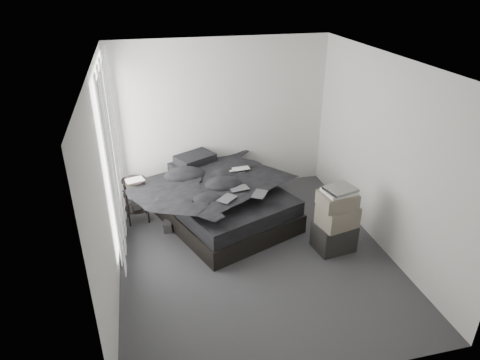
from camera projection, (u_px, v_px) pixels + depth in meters
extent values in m
cube|color=#363638|center=(253.00, 253.00, 5.93)|extent=(3.60, 4.20, 0.01)
cube|color=white|center=(257.00, 63.00, 4.77)|extent=(3.60, 4.20, 0.01)
cube|color=silver|center=(222.00, 117.00, 7.17)|extent=(3.60, 0.01, 2.60)
cube|color=silver|center=(322.00, 273.00, 3.52)|extent=(3.60, 0.01, 2.60)
cube|color=silver|center=(106.00, 184.00, 4.97)|extent=(0.01, 4.20, 2.60)
cube|color=silver|center=(384.00, 155.00, 5.72)|extent=(0.01, 4.20, 2.60)
cube|color=white|center=(110.00, 151.00, 5.74)|extent=(0.02, 2.00, 2.30)
cube|color=white|center=(114.00, 155.00, 5.78)|extent=(0.06, 2.12, 2.48)
cube|color=black|center=(221.00, 210.00, 6.70)|extent=(2.29, 2.58, 0.29)
cube|color=black|center=(221.00, 196.00, 6.58)|extent=(2.21, 2.50, 0.23)
imported|color=black|center=(222.00, 183.00, 6.44)|extent=(2.14, 2.28, 0.25)
cube|color=black|center=(191.00, 167.00, 7.08)|extent=(0.76, 0.64, 0.15)
cube|color=black|center=(195.00, 159.00, 7.04)|extent=(0.73, 0.65, 0.13)
imported|color=silver|center=(240.00, 166.00, 6.65)|extent=(0.36, 0.24, 0.03)
cube|color=black|center=(227.00, 194.00, 5.87)|extent=(0.32, 0.31, 0.01)
cube|color=black|center=(239.00, 183.00, 6.14)|extent=(0.30, 0.22, 0.01)
cube|color=black|center=(260.00, 188.00, 5.98)|extent=(0.30, 0.32, 0.01)
cylinder|color=black|center=(136.00, 200.00, 6.56)|extent=(0.42, 0.42, 0.69)
cube|color=white|center=(134.00, 180.00, 6.40)|extent=(0.31, 0.27, 0.01)
cube|color=black|center=(168.00, 227.00, 6.41)|extent=(0.16, 0.21, 0.13)
cube|color=black|center=(334.00, 236.00, 5.96)|extent=(0.58, 0.48, 0.39)
cube|color=#686052|center=(337.00, 216.00, 5.80)|extent=(0.56, 0.48, 0.29)
cube|color=#686052|center=(337.00, 200.00, 5.69)|extent=(0.50, 0.42, 0.20)
cube|color=silver|center=(339.00, 191.00, 5.64)|extent=(0.44, 0.37, 0.04)
cube|color=silver|center=(341.00, 189.00, 5.62)|extent=(0.45, 0.39, 0.04)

